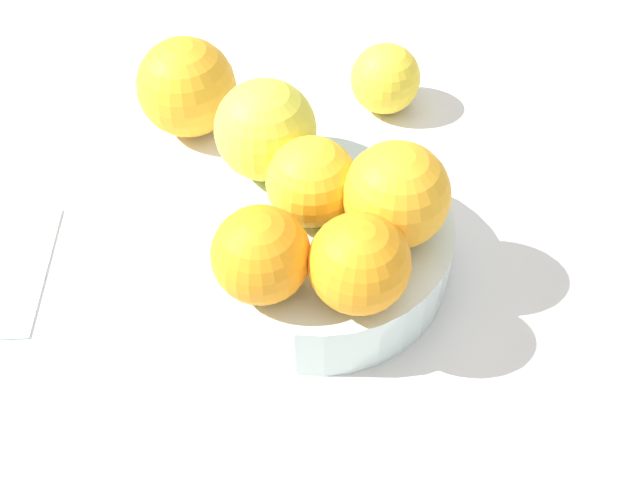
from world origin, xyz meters
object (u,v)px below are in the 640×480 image
(orange_loose_1, at_px, (187,87))
(orange_in_bowl_1, at_px, (261,132))
(orange_in_bowl_4, at_px, (359,263))
(orange_loose_0, at_px, (385,79))
(orange_in_bowl_0, at_px, (308,184))
(orange_in_bowl_3, at_px, (261,255))
(fruit_bowl, at_px, (320,246))
(orange_in_bowl_2, at_px, (396,195))

(orange_loose_1, bearing_deg, orange_in_bowl_1, 88.43)
(orange_loose_1, bearing_deg, orange_in_bowl_4, 86.34)
(orange_in_bowl_1, bearing_deg, orange_loose_0, -161.67)
(orange_in_bowl_0, relative_size, orange_in_bowl_3, 1.00)
(orange_in_bowl_1, height_order, orange_loose_1, orange_in_bowl_1)
(orange_in_bowl_0, bearing_deg, orange_in_bowl_1, -89.59)
(fruit_bowl, bearing_deg, orange_in_bowl_2, 134.30)
(orange_in_bowl_3, height_order, orange_in_bowl_4, orange_in_bowl_4)
(fruit_bowl, distance_m, orange_in_bowl_3, 0.08)
(fruit_bowl, bearing_deg, orange_loose_1, -89.95)
(fruit_bowl, bearing_deg, orange_loose_0, -142.60)
(orange_in_bowl_0, bearing_deg, orange_in_bowl_2, 130.11)
(orange_in_bowl_0, xyz_separation_m, orange_in_bowl_1, (0.00, -0.06, 0.01))
(orange_in_bowl_1, xyz_separation_m, orange_loose_1, (-0.00, -0.13, -0.04))
(orange_in_bowl_0, bearing_deg, orange_loose_0, -145.46)
(orange_in_bowl_1, relative_size, orange_in_bowl_3, 1.18)
(orange_in_bowl_2, height_order, orange_loose_1, orange_in_bowl_2)
(fruit_bowl, relative_size, orange_in_bowl_3, 3.03)
(fruit_bowl, bearing_deg, orange_in_bowl_1, -86.78)
(orange_in_bowl_2, relative_size, orange_in_bowl_3, 1.15)
(orange_in_bowl_1, xyz_separation_m, orange_in_bowl_4, (0.01, 0.13, -0.00))
(orange_in_bowl_3, height_order, orange_loose_0, orange_in_bowl_3)
(orange_in_bowl_2, bearing_deg, orange_in_bowl_3, -6.83)
(fruit_bowl, distance_m, orange_in_bowl_4, 0.09)
(orange_in_bowl_4, distance_m, orange_loose_1, 0.26)
(fruit_bowl, distance_m, orange_in_bowl_2, 0.08)
(orange_in_bowl_3, bearing_deg, orange_in_bowl_1, -122.30)
(orange_in_bowl_1, xyz_separation_m, orange_loose_0, (-0.16, -0.05, -0.05))
(orange_in_bowl_1, relative_size, orange_in_bowl_4, 1.15)
(orange_in_bowl_0, distance_m, orange_loose_1, 0.19)
(orange_in_bowl_0, bearing_deg, orange_in_bowl_4, 79.63)
(fruit_bowl, height_order, orange_loose_0, orange_loose_0)
(orange_in_bowl_4, bearing_deg, orange_in_bowl_0, -100.37)
(fruit_bowl, xyz_separation_m, orange_in_bowl_2, (-0.03, 0.04, 0.06))
(orange_loose_0, height_order, orange_loose_1, orange_loose_1)
(orange_in_bowl_1, bearing_deg, orange_in_bowl_4, 84.26)
(orange_loose_0, bearing_deg, orange_loose_1, -26.27)
(fruit_bowl, distance_m, orange_loose_0, 0.19)
(fruit_bowl, distance_m, orange_in_bowl_1, 0.09)
(orange_in_bowl_2, xyz_separation_m, orange_in_bowl_3, (0.09, -0.01, -0.00))
(orange_in_bowl_2, distance_m, orange_loose_1, 0.23)
(orange_in_bowl_1, distance_m, orange_loose_0, 0.17)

